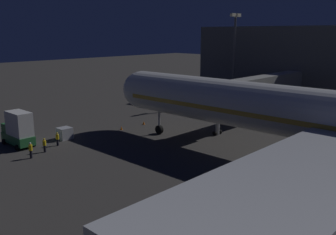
{
  "coord_description": "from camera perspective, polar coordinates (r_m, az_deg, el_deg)",
  "views": [
    {
      "loc": [
        35.69,
        17.34,
        13.65
      ],
      "look_at": [
        3.0,
        -13.52,
        3.5
      ],
      "focal_mm": 40.19,
      "sensor_mm": 36.0,
      "label": 1
    }
  ],
  "objects": [
    {
      "name": "ground_plane",
      "position": [
        41.96,
        16.59,
        -6.81
      ],
      "size": [
        320.0,
        320.0,
        0.0
      ],
      "primitive_type": "plane",
      "color": "#383533"
    },
    {
      "name": "jet_bridge",
      "position": [
        57.8,
        12.6,
        4.61
      ],
      "size": [
        25.68,
        3.4,
        7.33
      ],
      "color": "#9E9E99",
      "rests_on": "ground_plane"
    },
    {
      "name": "apron_floodlight_mast",
      "position": [
        73.44,
        10.01,
        9.7
      ],
      "size": [
        2.9,
        0.5,
        17.17
      ],
      "color": "#59595E",
      "rests_on": "ground_plane"
    },
    {
      "name": "cargo_truck_aft",
      "position": [
        49.57,
        -21.79,
        -1.64
      ],
      "size": [
        2.36,
        5.19,
        4.36
      ],
      "color": "#287038",
      "rests_on": "ground_plane"
    },
    {
      "name": "baggage_container_mid_row",
      "position": [
        51.21,
        -15.4,
        -2.33
      ],
      "size": [
        1.69,
        1.61,
        1.52
      ],
      "primitive_type": "cube",
      "color": "#B7BABF",
      "rests_on": "ground_plane"
    },
    {
      "name": "ground_crew_marshaller_fwd",
      "position": [
        46.22,
        -18.23,
        -3.92
      ],
      "size": [
        0.4,
        0.4,
        1.68
      ],
      "color": "black",
      "rests_on": "ground_plane"
    },
    {
      "name": "ground_crew_by_tug",
      "position": [
        48.38,
        -16.43,
        -3.05
      ],
      "size": [
        0.4,
        0.4,
        1.7
      ],
      "color": "black",
      "rests_on": "ground_plane"
    },
    {
      "name": "ground_crew_walking_aft",
      "position": [
        44.48,
        -20.12,
        -4.58
      ],
      "size": [
        0.4,
        0.4,
        1.84
      ],
      "color": "black",
      "rests_on": "ground_plane"
    },
    {
      "name": "traffic_cone_nose_port",
      "position": [
        57.31,
        -3.7,
        -0.8
      ],
      "size": [
        0.36,
        0.36,
        0.55
      ],
      "primitive_type": "cone",
      "color": "orange",
      "rests_on": "ground_plane"
    },
    {
      "name": "traffic_cone_nose_starboard",
      "position": [
        54.5,
        -7.09,
        -1.58
      ],
      "size": [
        0.36,
        0.36,
        0.55
      ],
      "primitive_type": "cone",
      "color": "orange",
      "rests_on": "ground_plane"
    }
  ]
}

